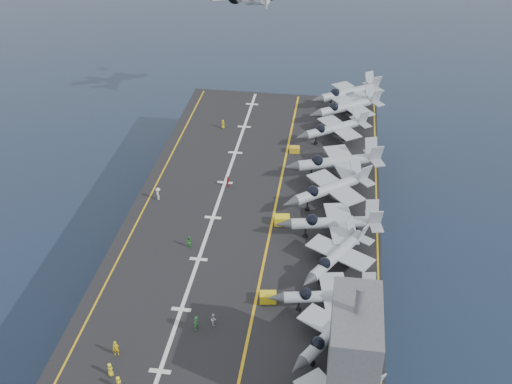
# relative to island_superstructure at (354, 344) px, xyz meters

# --- Properties ---
(ground) EXTENTS (500.00, 500.00, 0.00)m
(ground) POSITION_rel_island_superstructure_xyz_m (-15.00, 30.00, -17.90)
(ground) COLOR #142135
(ground) RESTS_ON ground
(hull) EXTENTS (36.00, 90.00, 10.00)m
(hull) POSITION_rel_island_superstructure_xyz_m (-15.00, 30.00, -12.90)
(hull) COLOR #56595E
(hull) RESTS_ON ground
(flight_deck) EXTENTS (38.00, 92.00, 0.40)m
(flight_deck) POSITION_rel_island_superstructure_xyz_m (-15.00, 30.00, -7.70)
(flight_deck) COLOR black
(flight_deck) RESTS_ON hull
(foul_line) EXTENTS (0.35, 90.00, 0.02)m
(foul_line) POSITION_rel_island_superstructure_xyz_m (-12.00, 30.00, -7.48)
(foul_line) COLOR gold
(foul_line) RESTS_ON flight_deck
(landing_centerline) EXTENTS (0.50, 90.00, 0.02)m
(landing_centerline) POSITION_rel_island_superstructure_xyz_m (-21.00, 30.00, -7.48)
(landing_centerline) COLOR silver
(landing_centerline) RESTS_ON flight_deck
(deck_edge_port) EXTENTS (0.25, 90.00, 0.02)m
(deck_edge_port) POSITION_rel_island_superstructure_xyz_m (-32.00, 30.00, -7.48)
(deck_edge_port) COLOR gold
(deck_edge_port) RESTS_ON flight_deck
(deck_edge_stbd) EXTENTS (0.25, 90.00, 0.02)m
(deck_edge_stbd) POSITION_rel_island_superstructure_xyz_m (3.50, 30.00, -7.48)
(deck_edge_stbd) COLOR gold
(deck_edge_stbd) RESTS_ON flight_deck
(island_superstructure) EXTENTS (5.00, 10.00, 15.00)m
(island_superstructure) POSITION_rel_island_superstructure_xyz_m (0.00, 0.00, 0.00)
(island_superstructure) COLOR #56595E
(island_superstructure) RESTS_ON flight_deck
(fighter_jet_1) EXTENTS (15.08, 16.61, 4.80)m
(fighter_jet_1) POSITION_rel_island_superstructure_xyz_m (-2.12, 6.68, -5.10)
(fighter_jet_1) COLOR gray
(fighter_jet_1) RESTS_ON flight_deck
(fighter_jet_2) EXTENTS (15.04, 11.41, 4.73)m
(fighter_jet_2) POSITION_rel_island_superstructure_xyz_m (-2.75, 12.61, -5.14)
(fighter_jet_2) COLOR #91999F
(fighter_jet_2) RESTS_ON flight_deck
(fighter_jet_3) EXTENTS (14.99, 16.66, 4.82)m
(fighter_jet_3) POSITION_rel_island_superstructure_xyz_m (-2.18, 20.82, -5.09)
(fighter_jet_3) COLOR #A1A9B0
(fighter_jet_3) RESTS_ON flight_deck
(fighter_jet_4) EXTENTS (16.74, 12.78, 5.24)m
(fighter_jet_4) POSITION_rel_island_superstructure_xyz_m (-2.72, 27.90, -4.88)
(fighter_jet_4) COLOR #9199A1
(fighter_jet_4) RESTS_ON flight_deck
(fighter_jet_5) EXTENTS (18.72, 18.06, 5.44)m
(fighter_jet_5) POSITION_rel_island_superstructure_xyz_m (-3.72, 36.75, -4.78)
(fighter_jet_5) COLOR #8D949C
(fighter_jet_5) RESTS_ON flight_deck
(fighter_jet_6) EXTENTS (19.20, 15.91, 5.71)m
(fighter_jet_6) POSITION_rel_island_superstructure_xyz_m (-2.83, 44.83, -4.64)
(fighter_jet_6) COLOR #9CA6AD
(fighter_jet_6) RESTS_ON flight_deck
(fighter_jet_7) EXTENTS (17.54, 16.37, 5.07)m
(fighter_jet_7) POSITION_rel_island_superstructure_xyz_m (-3.81, 57.36, -4.97)
(fighter_jet_7) COLOR gray
(fighter_jet_7) RESTS_ON flight_deck
(fighter_jet_8) EXTENTS (18.60, 17.34, 5.37)m
(fighter_jet_8) POSITION_rel_island_superstructure_xyz_m (-1.67, 66.43, -4.81)
(fighter_jet_8) COLOR gray
(fighter_jet_8) RESTS_ON flight_deck
(tow_cart_a) EXTENTS (2.29, 1.68, 1.26)m
(tow_cart_a) POSITION_rel_island_superstructure_xyz_m (-10.46, 13.09, -6.87)
(tow_cart_a) COLOR gold
(tow_cart_a) RESTS_ON flight_deck
(tow_cart_b) EXTENTS (2.46, 1.80, 1.35)m
(tow_cart_b) POSITION_rel_island_superstructure_xyz_m (-10.51, 29.95, -6.82)
(tow_cart_b) COLOR yellow
(tow_cart_b) RESTS_ON flight_deck
(tow_cart_c) EXTENTS (1.91, 1.36, 1.07)m
(tow_cart_c) POSITION_rel_island_superstructure_xyz_m (-10.65, 51.66, -6.96)
(tow_cart_c) COLOR gold
(tow_cart_c) RESTS_ON flight_deck
(crew_0) EXTENTS (1.29, 1.21, 1.79)m
(crew_0) POSITION_rel_island_superstructure_xyz_m (-24.76, -2.92, -6.61)
(crew_0) COLOR yellow
(crew_0) RESTS_ON flight_deck
(crew_1) EXTENTS (1.39, 1.10, 2.03)m
(crew_1) POSITION_rel_island_superstructure_xyz_m (-26.58, 1.71, -6.48)
(crew_1) COLOR gold
(crew_1) RESTS_ON flight_deck
(crew_2) EXTENTS (1.07, 0.75, 1.70)m
(crew_2) POSITION_rel_island_superstructure_xyz_m (-22.96, 22.67, -6.65)
(crew_2) COLOR green
(crew_2) RESTS_ON flight_deck
(crew_3) EXTENTS (1.28, 1.47, 2.05)m
(crew_3) POSITION_rel_island_superstructure_xyz_m (-30.45, 33.75, -6.47)
(crew_3) COLOR silver
(crew_3) RESTS_ON flight_deck
(crew_4) EXTENTS (0.94, 1.22, 1.82)m
(crew_4) POSITION_rel_island_superstructure_xyz_m (-20.31, 38.98, -6.59)
(crew_4) COLOR red
(crew_4) RESTS_ON flight_deck
(crew_5) EXTENTS (1.19, 1.18, 1.68)m
(crew_5) POSITION_rel_island_superstructure_xyz_m (-24.86, 58.89, -6.66)
(crew_5) COLOR yellow
(crew_5) RESTS_ON flight_deck
(crew_6) EXTENTS (0.87, 1.22, 1.94)m
(crew_6) POSITION_rel_island_superstructure_xyz_m (-18.41, 7.02, -6.53)
(crew_6) COLOR #2C8733
(crew_6) RESTS_ON flight_deck
(crew_7) EXTENTS (1.03, 1.19, 1.66)m
(crew_7) POSITION_rel_island_superstructure_xyz_m (-16.49, 8.10, -6.67)
(crew_7) COLOR silver
(crew_7) RESTS_ON flight_deck
(transport_plane) EXTENTS (23.35, 20.50, 4.61)m
(transport_plane) POSITION_rel_island_superstructure_xyz_m (-22.41, 86.40, 8.73)
(transport_plane) COLOR white
(fighter_jet_9) EXTENTS (18.60, 17.34, 5.37)m
(fighter_jet_9) POSITION_rel_island_superstructure_xyz_m (-1.67, 73.00, -4.81)
(fighter_jet_9) COLOR gray
(fighter_jet_9) RESTS_ON flight_deck
(crew_8) EXTENTS (1.29, 1.21, 1.79)m
(crew_8) POSITION_rel_island_superstructure_xyz_m (-26.26, -1.26, -6.61)
(crew_8) COLOR yellow
(crew_8) RESTS_ON flight_deck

